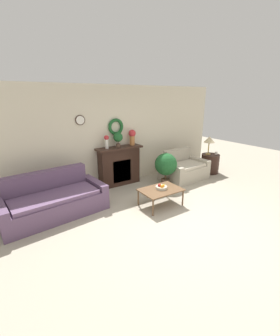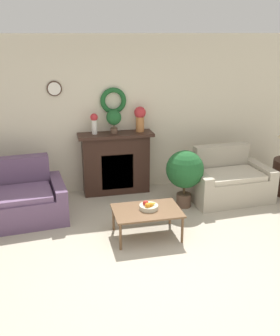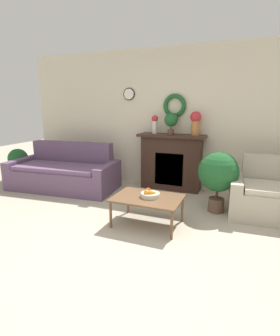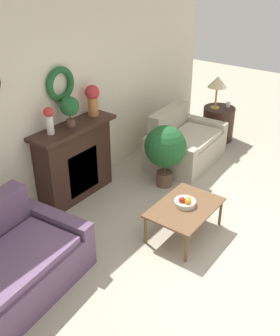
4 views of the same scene
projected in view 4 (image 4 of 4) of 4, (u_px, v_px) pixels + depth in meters
name	position (u px, v px, depth m)	size (l,w,h in m)	color
ground_plane	(248.00, 263.00, 4.45)	(16.00, 16.00, 0.00)	#ADA38E
wall_back	(65.00, 100.00, 5.23)	(6.80, 0.15, 2.70)	beige
fireplace	(75.00, 161.00, 5.43)	(1.29, 0.41, 1.09)	#331E16
loveseat_right	(184.00, 144.00, 6.47)	(1.39, 0.97, 0.86)	#B2A893
coffee_table	(185.00, 209.00, 4.74)	(0.93, 0.64, 0.40)	brown
fruit_bowl	(185.00, 202.00, 4.73)	(0.26, 0.26, 0.12)	beige
side_table_by_loveseat	(218.00, 124.00, 7.24)	(0.57, 0.57, 0.61)	#331E16
table_lamp	(218.00, 83.00, 6.84)	(0.34, 0.34, 0.58)	#B28E42
mug	(228.00, 105.00, 7.11)	(0.08, 0.08, 0.09)	silver
vase_on_mantel_left	(49.00, 118.00, 4.82)	(0.13, 0.13, 0.35)	silver
vase_on_mantel_right	(92.00, 98.00, 5.36)	(0.20, 0.20, 0.43)	#AD6B38
potted_plant_on_mantel	(69.00, 107.00, 5.02)	(0.26, 0.26, 0.40)	brown
potted_plant_floor_by_loveseat	(165.00, 148.00, 5.64)	(0.61, 0.61, 0.95)	brown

